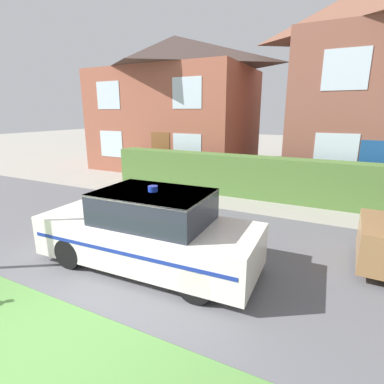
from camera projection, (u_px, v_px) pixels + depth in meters
name	position (u px, v px, depth m)	size (l,w,h in m)	color
ground_plane	(25.00, 353.00, 3.86)	(80.00, 80.00, 0.00)	gray
road_strip	(174.00, 242.00, 7.15)	(28.00, 5.67, 0.01)	#5B5B60
lawn_verge	(20.00, 356.00, 3.80)	(28.00, 2.10, 0.01)	#568C42
garden_hedge	(241.00, 176.00, 10.98)	(10.45, 0.79, 1.48)	#4C7233
police_car	(149.00, 231.00, 5.85)	(4.44, 1.80, 1.66)	black
house_left	(175.00, 103.00, 16.11)	(8.29, 5.82, 6.78)	#93513D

